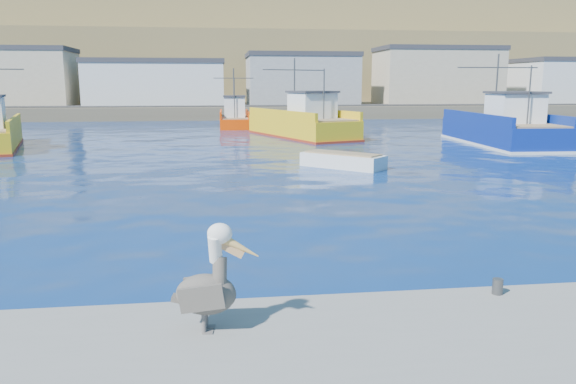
% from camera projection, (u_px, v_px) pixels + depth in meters
% --- Properties ---
extents(ground, '(260.00, 260.00, 0.00)m').
position_uv_depth(ground, '(311.00, 268.00, 13.68)').
color(ground, navy).
rests_on(ground, ground).
extents(dock_bollards, '(36.20, 0.20, 0.30)m').
position_uv_depth(dock_bollards, '(375.00, 292.00, 10.32)').
color(dock_bollards, '#4C4C4C').
rests_on(dock_bollards, dock).
extents(far_shore, '(200.00, 81.00, 24.00)m').
position_uv_depth(far_shore, '(224.00, 62.00, 118.32)').
color(far_shore, brown).
rests_on(far_shore, ground).
extents(trawler_yellow_b, '(8.38, 13.32, 6.68)m').
position_uv_depth(trawler_yellow_b, '(303.00, 124.00, 47.44)').
color(trawler_yellow_b, gold).
rests_on(trawler_yellow_b, ground).
extents(trawler_blue, '(6.19, 13.11, 6.72)m').
position_uv_depth(trawler_blue, '(503.00, 129.00, 41.45)').
color(trawler_blue, navy).
rests_on(trawler_blue, ground).
extents(boat_orange, '(4.13, 7.93, 6.02)m').
position_uv_depth(boat_orange, '(234.00, 118.00, 57.80)').
color(boat_orange, '#F03D03').
rests_on(boat_orange, ground).
extents(skiff_mid, '(4.38, 4.30, 0.99)m').
position_uv_depth(skiff_mid, '(343.00, 162.00, 30.11)').
color(skiff_mid, silver).
rests_on(skiff_mid, ground).
extents(pelican, '(1.45, 0.71, 1.78)m').
position_uv_depth(pelican, '(209.00, 285.00, 8.95)').
color(pelican, '#595451').
rests_on(pelican, dock).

